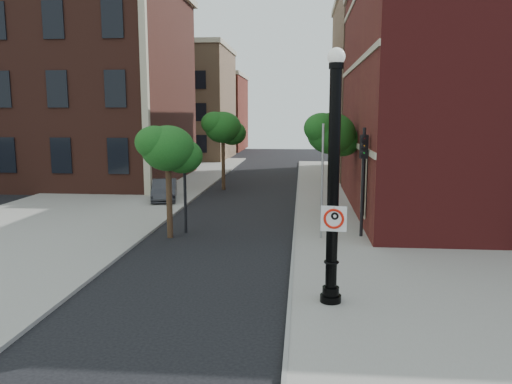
# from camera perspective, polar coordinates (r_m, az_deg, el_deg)

# --- Properties ---
(ground) EXTENTS (120.00, 120.00, 0.00)m
(ground) POSITION_cam_1_polar(r_m,az_deg,el_deg) (13.50, -5.13, -12.95)
(ground) COLOR black
(ground) RESTS_ON ground
(sidewalk_right) EXTENTS (8.00, 60.00, 0.12)m
(sidewalk_right) POSITION_cam_1_polar(r_m,az_deg,el_deg) (23.15, 14.35, -3.74)
(sidewalk_right) COLOR gray
(sidewalk_right) RESTS_ON ground
(sidewalk_left) EXTENTS (10.00, 50.00, 0.12)m
(sidewalk_left) POSITION_cam_1_polar(r_m,az_deg,el_deg) (32.74, -14.99, -0.10)
(sidewalk_left) COLOR gray
(sidewalk_left) RESTS_ON ground
(curb_edge) EXTENTS (0.10, 60.00, 0.14)m
(curb_edge) POSITION_cam_1_polar(r_m,az_deg,el_deg) (22.86, 4.50, -3.62)
(curb_edge) COLOR gray
(curb_edge) RESTS_ON ground
(victorian_building) EXTENTS (18.60, 14.60, 17.95)m
(victorian_building) POSITION_cam_1_polar(r_m,az_deg,el_deg) (40.82, -22.02, 13.52)
(victorian_building) COLOR #4F271D
(victorian_building) RESTS_ON ground
(bg_building_tan_a) EXTENTS (12.00, 12.00, 12.00)m
(bg_building_tan_a) POSITION_cam_1_polar(r_m,az_deg,el_deg) (58.12, -9.08, 9.77)
(bg_building_tan_a) COLOR #9B7754
(bg_building_tan_a) RESTS_ON ground
(bg_building_red) EXTENTS (12.00, 12.00, 10.00)m
(bg_building_red) POSITION_cam_1_polar(r_m,az_deg,el_deg) (71.76, -6.27, 8.85)
(bg_building_red) COLOR maroon
(bg_building_red) RESTS_ON ground
(bg_building_tan_b) EXTENTS (22.00, 14.00, 14.00)m
(bg_building_tan_b) POSITION_cam_1_polar(r_m,az_deg,el_deg) (44.51, 23.64, 10.73)
(bg_building_tan_b) COLOR #9B7754
(bg_building_tan_b) RESTS_ON ground
(lamppost) EXTENTS (0.56, 0.56, 6.63)m
(lamppost) POSITION_cam_1_polar(r_m,az_deg,el_deg) (12.86, 8.81, 0.04)
(lamppost) COLOR black
(lamppost) RESTS_ON ground
(no_parking_sign) EXTENTS (0.65, 0.13, 0.66)m
(no_parking_sign) POSITION_cam_1_polar(r_m,az_deg,el_deg) (12.81, 8.88, -3.01)
(no_parking_sign) COLOR white
(no_parking_sign) RESTS_ON ground
(parked_car) EXTENTS (2.19, 4.07, 1.28)m
(parked_car) POSITION_cam_1_polar(r_m,az_deg,el_deg) (29.42, -10.41, 0.20)
(parked_car) COLOR #2A2A2F
(parked_car) RESTS_ON ground
(traffic_signal_left) EXTENTS (0.27, 0.35, 4.28)m
(traffic_signal_left) POSITION_cam_1_polar(r_m,az_deg,el_deg) (21.09, -8.19, 3.01)
(traffic_signal_left) COLOR black
(traffic_signal_left) RESTS_ON ground
(traffic_signal_right) EXTENTS (0.33, 0.39, 4.49)m
(traffic_signal_right) POSITION_cam_1_polar(r_m,az_deg,el_deg) (20.24, 12.16, 3.06)
(traffic_signal_right) COLOR black
(traffic_signal_right) RESTS_ON ground
(utility_pole) EXTENTS (0.09, 0.09, 4.65)m
(utility_pole) POSITION_cam_1_polar(r_m,az_deg,el_deg) (19.78, 7.57, 1.01)
(utility_pole) COLOR #999999
(utility_pole) RESTS_ON ground
(street_tree_a) EXTENTS (2.54, 2.30, 4.58)m
(street_tree_a) POSITION_cam_1_polar(r_m,az_deg,el_deg) (20.33, -9.93, 4.79)
(street_tree_a) COLOR #341E14
(street_tree_a) RESTS_ON ground
(street_tree_b) EXTENTS (2.87, 2.60, 5.18)m
(street_tree_b) POSITION_cam_1_polar(r_m,az_deg,el_deg) (33.19, -3.73, 7.28)
(street_tree_b) COLOR #341E14
(street_tree_b) RESTS_ON ground
(street_tree_c) EXTENTS (2.82, 2.55, 5.09)m
(street_tree_c) POSITION_cam_1_polar(r_m,az_deg,el_deg) (24.97, 8.67, 6.50)
(street_tree_c) COLOR #341E14
(street_tree_c) RESTS_ON ground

